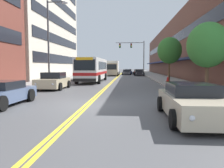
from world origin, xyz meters
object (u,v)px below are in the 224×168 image
(car_charcoal_parked_right_mid, at_px, (139,73))
(street_lamp_left_near, at_px, (51,37))
(car_beige_parked_left_far, at_px, (53,81))
(car_dark_grey_moving_lead, at_px, (126,72))
(city_bus, at_px, (93,69))
(car_red_parked_right_far, at_px, (138,72))
(car_slate_blue_parked_left_near, at_px, (0,94))
(car_navy_moving_second, at_px, (128,72))
(car_black_parked_left_mid, at_px, (94,73))
(street_tree_right_near, at_px, (208,45))
(fire_hydrant, at_px, (168,81))
(car_champagne_parked_right_foreground, at_px, (192,102))
(street_tree_right_mid, at_px, (170,51))
(traffic_signal_mast, at_px, (135,51))
(box_truck, at_px, (113,68))

(car_charcoal_parked_right_mid, bearing_deg, street_lamp_left_near, -109.18)
(car_beige_parked_left_far, height_order, car_dark_grey_moving_lead, car_beige_parked_left_far)
(street_lamp_left_near, bearing_deg, city_bus, 72.45)
(car_charcoal_parked_right_mid, relative_size, car_red_parked_right_far, 0.99)
(car_slate_blue_parked_left_near, height_order, car_charcoal_parked_right_mid, car_charcoal_parked_right_mid)
(car_charcoal_parked_right_mid, xyz_separation_m, car_navy_moving_second, (-2.33, 10.42, -0.07))
(city_bus, bearing_deg, car_black_parked_left_mid, 98.50)
(car_slate_blue_parked_left_near, xyz_separation_m, street_tree_right_near, (11.77, 5.07, 2.81))
(car_red_parked_right_far, relative_size, fire_hydrant, 5.98)
(street_lamp_left_near, relative_size, street_tree_right_near, 1.66)
(street_lamp_left_near, distance_m, street_tree_right_near, 13.28)
(car_red_parked_right_far, xyz_separation_m, street_tree_right_near, (3.18, -37.93, 2.80))
(car_dark_grey_moving_lead, distance_m, car_navy_moving_second, 6.23)
(car_red_parked_right_far, xyz_separation_m, street_lamp_left_near, (-9.31, -33.58, 4.07))
(car_champagne_parked_right_foreground, relative_size, street_tree_right_near, 0.98)
(street_lamp_left_near, bearing_deg, car_champagne_parked_right_foreground, -50.80)
(street_lamp_left_near, bearing_deg, car_dark_grey_moving_lead, 77.99)
(car_dark_grey_moving_lead, xyz_separation_m, street_tree_right_near, (5.88, -35.40, 2.82))
(car_navy_moving_second, xyz_separation_m, street_tree_right_mid, (4.74, -31.61, 3.17))
(car_charcoal_parked_right_mid, bearing_deg, street_tree_right_mid, -83.50)
(car_charcoal_parked_right_mid, bearing_deg, car_dark_grey_moving_lead, 123.01)
(street_lamp_left_near, bearing_deg, car_black_parked_left_mid, 87.92)
(car_beige_parked_left_far, bearing_deg, car_navy_moving_second, 80.64)
(car_red_parked_right_far, relative_size, car_dark_grey_moving_lead, 1.01)
(car_champagne_parked_right_foreground, height_order, traffic_signal_mast, traffic_signal_mast)
(car_beige_parked_left_far, distance_m, car_navy_moving_second, 39.22)
(car_champagne_parked_right_foreground, height_order, box_truck, box_truck)
(car_beige_parked_left_far, height_order, car_red_parked_right_far, car_beige_parked_left_far)
(car_black_parked_left_mid, relative_size, car_navy_moving_second, 0.87)
(car_black_parked_left_mid, height_order, car_champagne_parked_right_foreground, car_black_parked_left_mid)
(car_black_parked_left_mid, height_order, car_beige_parked_left_far, car_beige_parked_left_far)
(car_charcoal_parked_right_mid, height_order, car_red_parked_right_far, car_charcoal_parked_right_mid)
(car_champagne_parked_right_foreground, relative_size, car_navy_moving_second, 0.98)
(car_slate_blue_parked_left_near, distance_m, car_navy_moving_second, 47.10)
(car_slate_blue_parked_left_near, height_order, fire_hydrant, car_slate_blue_parked_left_near)
(car_dark_grey_moving_lead, xyz_separation_m, street_tree_right_mid, (5.14, -25.39, 3.17))
(car_red_parked_right_far, height_order, box_truck, box_truck)
(car_charcoal_parked_right_mid, xyz_separation_m, traffic_signal_mast, (-1.00, -0.74, 4.47))
(car_navy_moving_second, height_order, street_tree_right_mid, street_tree_right_mid)
(street_lamp_left_near, xyz_separation_m, street_tree_right_near, (12.49, -4.35, -1.27))
(car_red_parked_right_far, bearing_deg, street_tree_right_near, -85.21)
(car_black_parked_left_mid, distance_m, fire_hydrant, 20.81)
(car_champagne_parked_right_foreground, height_order, fire_hydrant, car_champagne_parked_right_foreground)
(traffic_signal_mast, bearing_deg, car_dark_grey_moving_lead, 109.27)
(car_charcoal_parked_right_mid, distance_m, street_lamp_left_near, 28.71)
(car_dark_grey_moving_lead, bearing_deg, car_champagne_parked_right_foreground, -86.16)
(car_red_parked_right_far, relative_size, car_navy_moving_second, 0.92)
(car_black_parked_left_mid, xyz_separation_m, car_beige_parked_left_far, (-0.10, -21.67, 0.03))
(box_truck, bearing_deg, street_tree_right_near, -74.13)
(car_beige_parked_left_far, bearing_deg, street_tree_right_mid, 32.52)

